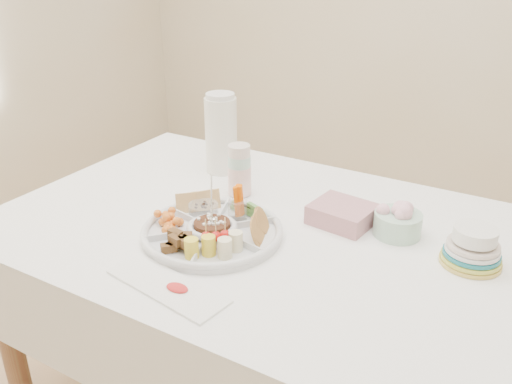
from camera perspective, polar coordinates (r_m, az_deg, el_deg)
The scene contains 15 objects.
dining_table at distance 1.76m, azimuth 0.66°, elevation -14.38°, with size 1.52×1.02×0.76m, color white.
party_tray at distance 1.48m, azimuth -4.63°, elevation -3.95°, with size 0.38×0.38×0.04m, color white.
bean_dip at distance 1.48m, azimuth -4.64°, elevation -3.70°, with size 0.10×0.10×0.04m, color black.
tortillas at distance 1.45m, azimuth 0.30°, elevation -3.74°, with size 0.09×0.09×0.06m, color #9C5E29, non-canonical shape.
carrot_cucumber at distance 1.55m, azimuth -1.21°, elevation -0.89°, with size 0.11×0.11×0.10m, color #F35E00, non-canonical shape.
pita_raisins at distance 1.59m, azimuth -5.77°, elevation -1.11°, with size 0.12×0.12×0.06m, color tan, non-canonical shape.
cherries at distance 1.52m, azimuth -9.37°, elevation -2.97°, with size 0.10×0.10×0.04m, color orange, non-canonical shape.
granola_chunks at distance 1.40m, azimuth -8.49°, elevation -5.34°, with size 0.10×0.10×0.05m, color #4A3113, non-canonical shape.
banana_tomato at distance 1.36m, azimuth -3.37°, elevation -5.13°, with size 0.12×0.12×0.10m, color #E0DF7C, non-canonical shape.
cup_stack at distance 1.70m, azimuth -1.76°, elevation 2.91°, with size 0.07×0.07×0.21m, color beige.
thermos at distance 1.87m, azimuth -3.70°, elevation 6.27°, with size 0.11×0.11×0.28m, color white.
flower_bowl at distance 1.53m, azimuth 14.73°, elevation -2.75°, with size 0.13×0.13×0.10m, color #92C0A3.
napkin_stack at distance 1.57m, azimuth 9.08°, elevation -2.30°, with size 0.17×0.14×0.06m, color #B37881.
plate_stack at distance 1.45m, azimuth 21.86°, elevation -5.38°, with size 0.15×0.15×0.10m, color #F8C860.
placemat at distance 1.30m, azimuth -9.33°, elevation -9.76°, with size 0.32×0.11×0.01m, color white.
Camera 1 is at (0.67, -1.19, 1.49)m, focal length 38.00 mm.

